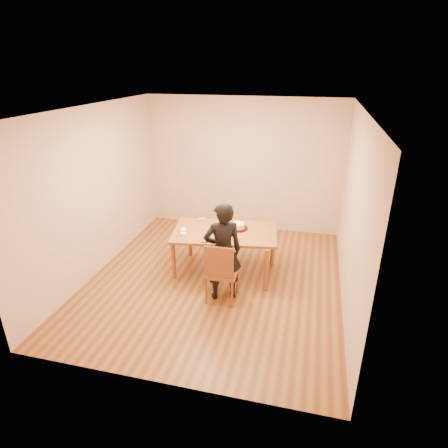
% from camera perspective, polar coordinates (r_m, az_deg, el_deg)
% --- Properties ---
extents(room_shell, '(4.00, 4.50, 2.70)m').
position_cam_1_polar(room_shell, '(5.95, -0.61, 4.49)').
color(room_shell, brown).
rests_on(room_shell, ground).
extents(dining_table, '(1.80, 1.23, 0.04)m').
position_cam_1_polar(dining_table, '(6.10, 0.11, -1.28)').
color(dining_table, brown).
rests_on(dining_table, floor).
extents(dining_chair, '(0.46, 0.46, 0.04)m').
position_cam_1_polar(dining_chair, '(5.53, -0.29, -7.33)').
color(dining_chair, brown).
rests_on(dining_chair, floor).
extents(cake_plate, '(0.31, 0.31, 0.02)m').
position_cam_1_polar(cake_plate, '(6.18, 2.18, -0.65)').
color(cake_plate, red).
rests_on(cake_plate, dining_table).
extents(cake, '(0.21, 0.21, 0.07)m').
position_cam_1_polar(cake, '(6.16, 2.19, -0.26)').
color(cake, white).
rests_on(cake, cake_plate).
extents(frosting_dome, '(0.21, 0.21, 0.03)m').
position_cam_1_polar(frosting_dome, '(6.14, 2.19, 0.14)').
color(frosting_dome, white).
rests_on(frosting_dome, cake).
extents(frosting_tub, '(0.09, 0.09, 0.08)m').
position_cam_1_polar(frosting_tub, '(5.73, -1.05, -2.33)').
color(frosting_tub, white).
rests_on(frosting_tub, dining_table).
extents(frosting_lid, '(0.09, 0.09, 0.01)m').
position_cam_1_polar(frosting_lid, '(5.87, -2.86, -2.11)').
color(frosting_lid, '#1939A4').
rests_on(frosting_lid, dining_table).
extents(frosting_dollop, '(0.04, 0.04, 0.02)m').
position_cam_1_polar(frosting_dollop, '(5.86, -2.86, -2.00)').
color(frosting_dollop, white).
rests_on(frosting_dollop, frosting_lid).
extents(ramekin_green, '(0.09, 0.09, 0.04)m').
position_cam_1_polar(ramekin_green, '(5.97, -6.21, -1.56)').
color(ramekin_green, white).
rests_on(ramekin_green, dining_table).
extents(ramekin_yellow, '(0.09, 0.09, 0.04)m').
position_cam_1_polar(ramekin_yellow, '(6.10, -6.28, -1.03)').
color(ramekin_yellow, white).
rests_on(ramekin_yellow, dining_table).
extents(ramekin_multi, '(0.09, 0.09, 0.04)m').
position_cam_1_polar(ramekin_multi, '(6.14, -6.18, -0.87)').
color(ramekin_multi, white).
rests_on(ramekin_multi, dining_table).
extents(candy_box_pink, '(0.14, 0.10, 0.02)m').
position_cam_1_polar(candy_box_pink, '(6.52, -3.42, 0.61)').
color(candy_box_pink, '#E135AD').
rests_on(candy_box_pink, dining_table).
extents(candy_box_green, '(0.13, 0.11, 0.02)m').
position_cam_1_polar(candy_box_green, '(6.51, -3.45, 0.78)').
color(candy_box_green, green).
rests_on(candy_box_green, candy_box_pink).
extents(spatula, '(0.16, 0.08, 0.01)m').
position_cam_1_polar(spatula, '(5.73, -2.65, -2.77)').
color(spatula, black).
rests_on(spatula, dining_table).
extents(person, '(0.66, 0.56, 1.53)m').
position_cam_1_polar(person, '(5.42, -0.18, -4.25)').
color(person, black).
rests_on(person, floor).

